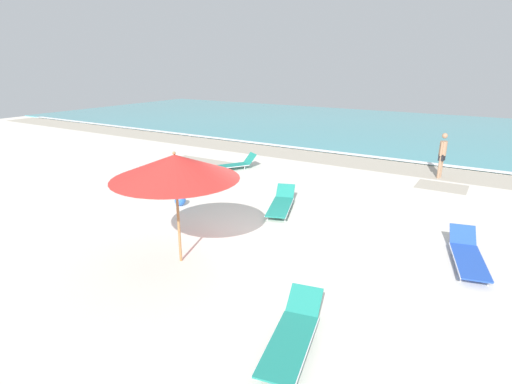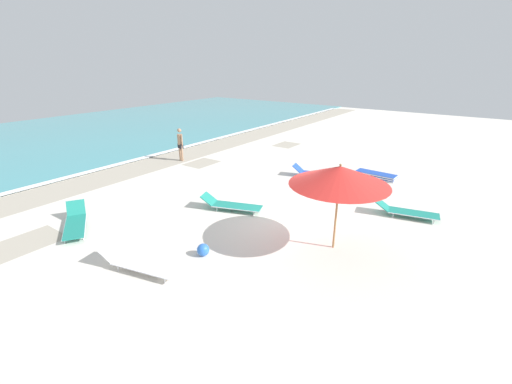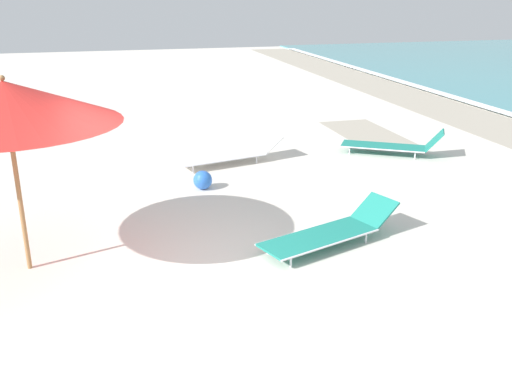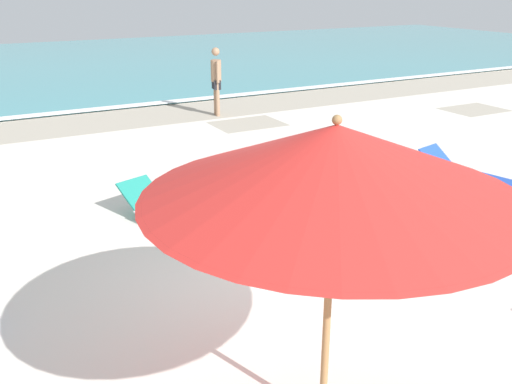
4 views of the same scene
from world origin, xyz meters
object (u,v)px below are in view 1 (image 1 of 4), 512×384
Objects in this scene: sun_lounger_under_umbrella at (468,255)px; sun_lounger_near_water_right at (292,334)px; sun_lounger_near_water_left at (165,185)px; beach_ball at (180,200)px; beachgoer_wading_adult at (442,153)px; beach_umbrella at (175,167)px; sun_lounger_beside_umbrella at (281,203)px; sun_lounger_mid_beach_solo at (232,164)px.

sun_lounger_near_water_right is at bearing -128.88° from sun_lounger_under_umbrella.
beach_ball is at bearing -43.53° from sun_lounger_near_water_left.
beachgoer_wading_adult is (-1.65, 7.29, 0.79)m from sun_lounger_under_umbrella.
beach_ball is at bearing 132.32° from beach_umbrella.
beach_umbrella reaches higher than sun_lounger_beside_umbrella.
sun_lounger_mid_beach_solo is (-9.31, 4.02, 0.01)m from sun_lounger_under_umbrella.
sun_lounger_near_water_left reaches higher than beach_ball.
sun_lounger_mid_beach_solo reaches higher than beach_ball.
sun_lounger_beside_umbrella is 3.19m from beach_ball.
sun_lounger_mid_beach_solo is at bearing 142.75° from sun_lounger_under_umbrella.
sun_lounger_near_water_left reaches higher than sun_lounger_near_water_right.
beachgoer_wading_adult is at bearing 27.87° from sun_lounger_near_water_left.
sun_lounger_near_water_left is at bearing 167.05° from sun_lounger_beside_umbrella.
sun_lounger_near_water_right is at bearing -18.40° from sun_lounger_mid_beach_solo.
sun_lounger_mid_beach_solo is (-3.75, 7.32, -1.99)m from beach_umbrella.
beach_ball is (-6.45, -7.81, -0.82)m from beachgoer_wading_adult.
beach_umbrella is at bearing -31.47° from sun_lounger_mid_beach_solo.
sun_lounger_near_water_right reaches higher than beach_ball.
sun_lounger_near_water_left is 1.70m from beach_ball.
beachgoer_wading_adult reaches higher than sun_lounger_near_water_right.
sun_lounger_near_water_left is 6.82× the size of beach_ball.
sun_lounger_mid_beach_solo is at bearing 123.97° from beachgoer_wading_adult.
sun_lounger_near_water_right is (3.46, -1.21, -2.00)m from beach_umbrella.
sun_lounger_beside_umbrella is at bearing 85.14° from beach_umbrella.
sun_lounger_mid_beach_solo reaches higher than sun_lounger_near_water_right.
sun_lounger_near_water_right is 1.00× the size of sun_lounger_mid_beach_solo.
beach_umbrella reaches higher than beach_ball.
sun_lounger_under_umbrella is 0.95× the size of sun_lounger_near_water_left.
beach_umbrella is 1.15× the size of sun_lounger_near_water_left.
sun_lounger_under_umbrella is 1.04× the size of sun_lounger_near_water_right.
sun_lounger_near_water_left is 3.68m from sun_lounger_mid_beach_solo.
sun_lounger_near_water_left is at bearing -62.70° from sun_lounger_mid_beach_solo.
sun_lounger_mid_beach_solo reaches higher than sun_lounger_near_water_left.
sun_lounger_near_water_left is 1.36× the size of beachgoer_wading_adult.
beachgoer_wading_adult is at bearing 50.42° from beach_ball.
sun_lounger_near_water_right is 1.24× the size of beachgoer_wading_adult.
sun_lounger_mid_beach_solo reaches higher than sun_lounger_beside_umbrella.
sun_lounger_near_water_right is at bearing -33.70° from beach_ball.
beach_ball is at bearing 134.40° from sun_lounger_near_water_right.
beach_ball is at bearing 151.25° from beachgoer_wading_adult.
beachgoer_wading_adult is at bearing 69.72° from beach_umbrella.
beach_umbrella is 4.17m from sun_lounger_near_water_right.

